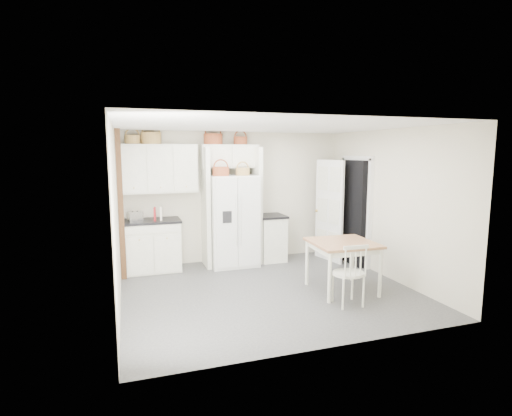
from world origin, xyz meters
name	(u,v)px	position (x,y,z in m)	size (l,w,h in m)	color
floor	(268,290)	(0.00, 0.00, 0.00)	(4.50, 4.50, 0.00)	#363637
ceiling	(269,126)	(0.00, 0.00, 2.60)	(4.50, 4.50, 0.00)	white
wall_back	(235,197)	(0.00, 2.00, 1.30)	(4.50, 4.50, 0.00)	beige
wall_left	(116,218)	(-2.25, 0.00, 1.30)	(4.00, 4.00, 0.00)	beige
wall_right	(390,205)	(2.25, 0.00, 1.30)	(4.00, 4.00, 0.00)	beige
refrigerator	(233,221)	(-0.15, 1.61, 0.88)	(0.91, 0.73, 1.77)	silver
base_cab_left	(152,246)	(-1.68, 1.70, 0.46)	(1.00, 0.63, 0.92)	beige
base_cab_right	(271,239)	(0.67, 1.70, 0.45)	(0.51, 0.61, 0.90)	beige
dining_table	(342,266)	(1.12, -0.38, 0.40)	(0.97, 0.97, 0.80)	brown
windsor_chair	(348,273)	(0.90, -0.93, 0.47)	(0.46, 0.42, 0.94)	beige
counter_left	(151,221)	(-1.68, 1.70, 0.95)	(1.04, 0.67, 0.04)	black
counter_right	(271,216)	(0.67, 1.70, 0.92)	(0.55, 0.65, 0.04)	black
toaster	(135,216)	(-1.97, 1.67, 1.05)	(0.25, 0.14, 0.17)	silver
cookbook_red	(155,214)	(-1.62, 1.62, 1.09)	(0.03, 0.16, 0.24)	maroon
cookbook_cream	(161,214)	(-1.51, 1.62, 1.09)	(0.04, 0.16, 0.24)	white
basket_upper_a	(133,140)	(-1.95, 1.83, 2.43)	(0.28, 0.28, 0.16)	olive
basket_upper_b	(151,138)	(-1.62, 1.83, 2.46)	(0.36, 0.36, 0.21)	olive
basket_bridge_a	(213,139)	(-0.47, 1.83, 2.45)	(0.36, 0.36, 0.20)	maroon
basket_bridge_b	(240,141)	(0.08, 1.83, 2.43)	(0.27, 0.27, 0.15)	maroon
basket_fridge_a	(221,171)	(-0.40, 1.51, 1.85)	(0.31, 0.31, 0.17)	maroon
basket_fridge_b	(243,172)	(0.03, 1.51, 1.84)	(0.26, 0.26, 0.14)	olive
upper_cabinet	(159,169)	(-1.50, 1.83, 1.90)	(1.40, 0.34, 0.90)	beige
bridge_cabinet	(229,156)	(-0.15, 1.83, 2.12)	(1.12, 0.34, 0.45)	beige
fridge_panel_left	(206,208)	(-0.66, 1.70, 1.15)	(0.08, 0.60, 2.30)	beige
fridge_panel_right	(256,205)	(0.36, 1.70, 1.15)	(0.08, 0.60, 2.30)	beige
trim_post	(121,205)	(-2.20, 1.35, 1.30)	(0.09, 0.09, 2.60)	#3E2615
doorway_void	(354,212)	(2.16, 1.00, 1.02)	(0.18, 0.85, 2.05)	black
door_slab	(329,211)	(1.80, 1.33, 1.02)	(0.80, 0.04, 2.05)	white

